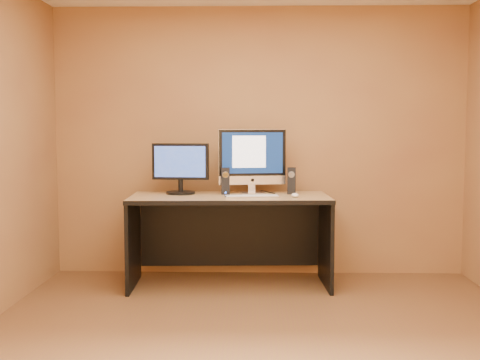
{
  "coord_description": "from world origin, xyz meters",
  "views": [
    {
      "loc": [
        -0.03,
        -3.88,
        1.44
      ],
      "look_at": [
        -0.17,
        1.39,
        0.98
      ],
      "focal_mm": 45.0,
      "sensor_mm": 36.0,
      "label": 1
    }
  ],
  "objects": [
    {
      "name": "speaker_right",
      "position": [
        0.3,
        1.65,
        0.95
      ],
      "size": [
        0.08,
        0.09,
        0.25
      ],
      "primitive_type": null,
      "rotation": [
        0.0,
        0.0,
        -0.1
      ],
      "color": "black",
      "rests_on": "desk"
    },
    {
      "name": "walls",
      "position": [
        0.0,
        0.0,
        1.3
      ],
      "size": [
        4.0,
        4.0,
        2.6
      ],
      "primitive_type": null,
      "color": "olive",
      "rests_on": "ground"
    },
    {
      "name": "speaker_left",
      "position": [
        -0.31,
        1.62,
        0.95
      ],
      "size": [
        0.08,
        0.08,
        0.25
      ],
      "primitive_type": null,
      "rotation": [
        0.0,
        0.0,
        0.03
      ],
      "color": "black",
      "rests_on": "desk"
    },
    {
      "name": "desk",
      "position": [
        -0.27,
        1.49,
        0.41
      ],
      "size": [
        1.81,
        0.86,
        0.82
      ],
      "primitive_type": null,
      "rotation": [
        0.0,
        0.0,
        0.04
      ],
      "color": "tan",
      "rests_on": "ground"
    },
    {
      "name": "cable_b",
      "position": [
        0.0,
        1.83,
        0.83
      ],
      "size": [
        0.07,
        0.19,
        0.01
      ],
      "primitive_type": "cylinder",
      "rotation": [
        1.57,
        0.0,
        -0.31
      ],
      "color": "black",
      "rests_on": "desk"
    },
    {
      "name": "mouse",
      "position": [
        0.31,
        1.39,
        0.84
      ],
      "size": [
        0.07,
        0.12,
        0.04
      ],
      "primitive_type": "ellipsoid",
      "rotation": [
        0.0,
        0.0,
        0.06
      ],
      "color": "white",
      "rests_on": "desk"
    },
    {
      "name": "second_monitor",
      "position": [
        -0.73,
        1.63,
        1.06
      ],
      "size": [
        0.55,
        0.31,
        0.47
      ],
      "primitive_type": null,
      "rotation": [
        0.0,
        0.0,
        -0.08
      ],
      "color": "black",
      "rests_on": "desk"
    },
    {
      "name": "cable_a",
      "position": [
        0.09,
        1.76,
        0.83
      ],
      "size": [
        0.12,
        0.22,
        0.01
      ],
      "primitive_type": "cylinder",
      "rotation": [
        1.57,
        0.0,
        0.46
      ],
      "color": "black",
      "rests_on": "desk"
    },
    {
      "name": "imac",
      "position": [
        -0.06,
        1.68,
        1.13
      ],
      "size": [
        0.67,
        0.34,
        0.61
      ],
      "primitive_type": null,
      "rotation": [
        0.0,
        0.0,
        0.17
      ],
      "color": "silver",
      "rests_on": "desk"
    },
    {
      "name": "keyboard",
      "position": [
        -0.07,
        1.37,
        0.83
      ],
      "size": [
        0.49,
        0.19,
        0.02
      ],
      "primitive_type": "cube",
      "rotation": [
        0.0,
        0.0,
        0.13
      ],
      "color": "#BBBBC0",
      "rests_on": "desk"
    },
    {
      "name": "floor",
      "position": [
        0.0,
        0.0,
        0.0
      ],
      "size": [
        4.0,
        4.0,
        0.0
      ],
      "primitive_type": "plane",
      "color": "brown",
      "rests_on": "ground"
    }
  ]
}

